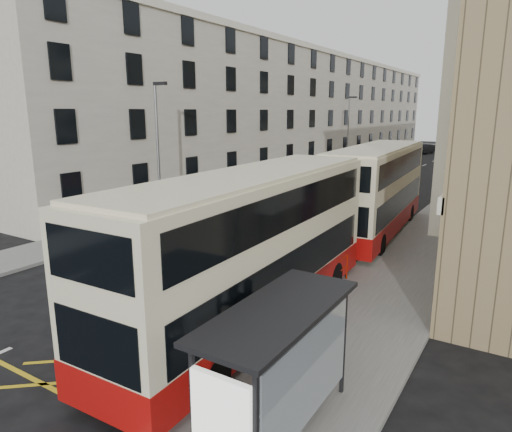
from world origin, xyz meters
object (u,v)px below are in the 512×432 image
Objects in this scene: double_decker_front at (252,249)px; car_silver at (398,152)px; street_lamp_near at (158,146)px; car_dark at (425,149)px; street_lamp_far at (348,129)px; pedestrian_near at (264,386)px; bus_shelter at (276,352)px; car_red at (468,157)px; pedestrian_far at (297,323)px; white_van at (361,170)px; double_decker_rear at (376,190)px; pedestrian_mid at (307,329)px.

double_decker_front is 2.58× the size of car_silver.
car_dark is at bearing 87.12° from street_lamp_near.
pedestrian_near is (14.24, -42.06, -3.57)m from street_lamp_far.
bus_shelter is 0.77× the size of car_red.
street_lamp_near is 14.02m from double_decker_front.
pedestrian_far reaches higher than white_van.
double_decker_front is at bearing -93.40° from double_decker_rear.
street_lamp_near reaches higher than double_decker_rear.
car_silver is at bearing 98.87° from double_decker_front.
double_decker_rear is 14.38m from pedestrian_mid.
car_red is at bearing 55.33° from street_lamp_far.
bus_shelter reaches higher than car_dark.
street_lamp_near reaches higher than pedestrian_far.
pedestrian_far reaches higher than car_silver.
pedestrian_mid reaches higher than car_silver.
car_dark reaches higher than white_van.
street_lamp_far reaches higher than car_dark.
double_decker_rear is at bearing 110.12° from pedestrian_mid.
pedestrian_mid is at bearing -30.97° from double_decker_front.
street_lamp_far is 44.55m from pedestrian_near.
bus_shelter is 2.32× the size of pedestrian_near.
street_lamp_far reaches higher than car_silver.
white_van is (-10.80, 35.19, -0.43)m from pedestrian_mid.
street_lamp_far reaches higher than car_red.
pedestrian_mid reaches higher than car_red.
street_lamp_near is at bearing -86.53° from white_van.
street_lamp_far is 17.76m from car_silver.
street_lamp_far is at bearing 109.99° from double_decker_rear.
pedestrian_mid is 0.45m from pedestrian_far.
bus_shelter is 0.53× the size of street_lamp_far.
car_silver is at bearing 105.71° from white_van.
street_lamp_far is at bearing 65.45° from car_red.
pedestrian_mid is 0.44× the size of car_dark.
street_lamp_far is 4.15× the size of pedestrian_mid.
street_lamp_near reaches higher than bus_shelter.
car_silver is at bearing 86.20° from street_lamp_far.
car_red is at bearing -25.34° from car_silver.
bus_shelter is at bearing -82.46° from double_decker_rear.
car_dark is (-11.85, 68.99, -1.41)m from bus_shelter.
white_van is (-11.10, 37.85, -0.39)m from pedestrian_near.
bus_shelter is at bearing -91.06° from car_silver.
double_decker_front is 2.48× the size of white_van.
double_decker_front is 2.74× the size of car_dark.
double_decker_front is (11.35, -37.93, -2.18)m from street_lamp_far.
street_lamp_near is 1.63× the size of white_van.
bus_shelter is 57.92m from car_red.
bus_shelter is 0.96× the size of car_dark.
street_lamp_far is at bearing 118.69° from pedestrian_mid.
double_decker_rear is at bearing -90.53° from car_silver.
pedestrian_near is at bearing -74.44° from pedestrian_mid.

